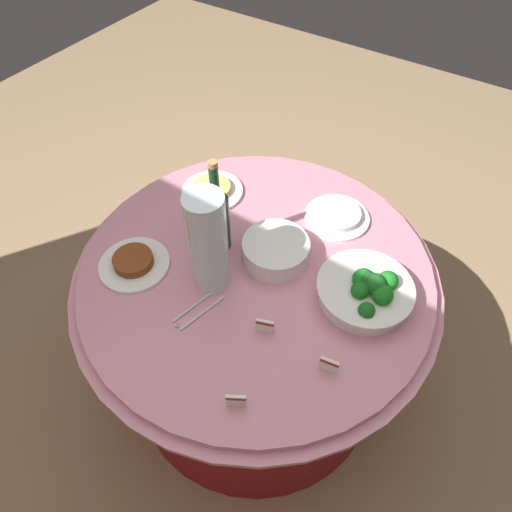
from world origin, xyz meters
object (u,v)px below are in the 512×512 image
Objects in this scene: serving_tongs at (196,311)px; label_placard_mid at (265,326)px; broccoli_bowl at (366,290)px; label_placard_rear at (329,365)px; food_plate_rice at (337,216)px; plate_stack at (276,250)px; label_placard_front at (236,400)px; decorative_fruit_vase at (208,246)px; wine_bottle at (217,216)px; food_plate_noodles at (212,190)px; food_plate_stir_fry at (134,263)px.

label_placard_mid is (-0.20, -0.05, 0.03)m from serving_tongs.
label_placard_rear is (-0.02, 0.26, -0.01)m from broccoli_bowl.
food_plate_rice is 0.51m from label_placard_mid.
broccoli_bowl is 1.33× the size of plate_stack.
decorative_fruit_vase is at bearing -44.78° from label_placard_front.
wine_bottle reaches higher than food_plate_noodles.
plate_stack is 0.37m from food_plate_noodles.
label_placard_mid reaches higher than serving_tongs.
food_plate_stir_fry is at bearing -6.00° from serving_tongs.
label_placard_front reaches higher than serving_tongs.
food_plate_noodles is (-0.00, -0.40, -0.00)m from food_plate_stir_fry.
wine_bottle is 0.99× the size of decorative_fruit_vase.
label_placard_rear is at bearing 157.94° from wine_bottle.
broccoli_bowl is 0.83× the size of wine_bottle.
food_plate_rice is at bearing -129.41° from food_plate_stir_fry.
label_placard_rear is (-0.40, -0.04, 0.03)m from serving_tongs.
plate_stack is 0.31m from serving_tongs.
label_placard_mid is (-0.23, 0.06, -0.13)m from decorative_fruit_vase.
plate_stack is 0.95× the size of food_plate_noodles.
food_plate_rice is 4.00× the size of label_placard_front.
label_placard_mid is (-0.46, 0.38, 0.02)m from food_plate_noodles.
broccoli_bowl is at bearing -105.71° from label_placard_front.
wine_bottle is at bearing 15.92° from plate_stack.
wine_bottle is at bearing 132.37° from food_plate_noodles.
label_placard_rear is at bearing 177.89° from label_placard_mid.
label_placard_mid and label_placard_rear have the same top height.
food_plate_noodles is at bearing -39.24° from label_placard_mid.
plate_stack is (0.30, 0.01, -0.01)m from broccoli_bowl.
serving_tongs is 0.51m from food_plate_noodles.
plate_stack is 3.82× the size of label_placard_rear.
wine_bottle is 0.54m from label_placard_rear.
decorative_fruit_vase is 0.45m from label_placard_rear.
wine_bottle is at bearing 49.74° from food_plate_rice.
label_placard_mid is at bearing -177.03° from food_plate_stir_fry.
food_plate_noodles reaches higher than serving_tongs.
label_placard_rear reaches higher than serving_tongs.
wine_bottle is at bearing -62.76° from decorative_fruit_vase.
label_placard_front is (-0.52, 0.59, 0.02)m from food_plate_noodles.
plate_stack is 0.28m from food_plate_rice.
serving_tongs is (-0.03, 0.12, -0.16)m from decorative_fruit_vase.
broccoli_bowl is 1.67× the size of serving_tongs.
wine_bottle is (0.48, 0.06, 0.08)m from broccoli_bowl.
food_plate_noodles is (0.17, -0.19, -0.12)m from wine_bottle.
broccoli_bowl reaches higher than food_plate_noodles.
serving_tongs is (0.39, 0.30, -0.04)m from broccoli_bowl.
label_placard_front is 1.00× the size of label_placard_rear.
wine_bottle is 6.11× the size of label_placard_front.
broccoli_bowl is 0.31m from label_placard_mid.
label_placard_mid is (-0.12, 0.24, -0.00)m from plate_stack.
food_plate_noodles is (0.26, -0.43, 0.01)m from serving_tongs.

